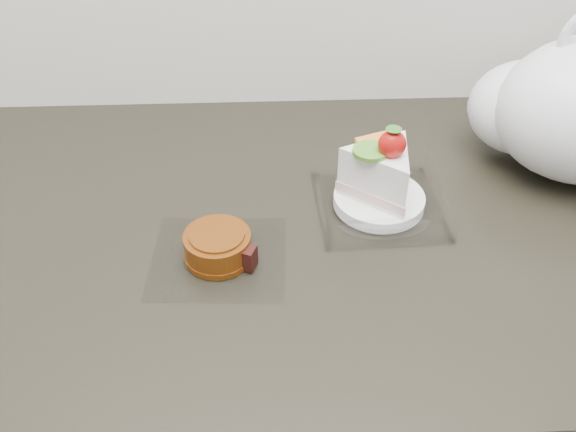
{
  "coord_description": "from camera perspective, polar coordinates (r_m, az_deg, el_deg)",
  "views": [
    {
      "loc": [
        -0.04,
        1.05,
        1.43
      ],
      "look_at": [
        -0.02,
        1.65,
        0.94
      ],
      "focal_mm": 40.0,
      "sensor_mm": 36.0,
      "label": 1
    }
  ],
  "objects": [
    {
      "name": "cake_tray",
      "position": [
        0.84,
        8.22,
        2.58
      ],
      "size": [
        0.17,
        0.17,
        0.13
      ],
      "rotation": [
        0.0,
        0.0,
        0.05
      ],
      "color": "white",
      "rests_on": "counter"
    },
    {
      "name": "counter",
      "position": [
        1.17,
        0.67,
        -17.34
      ],
      "size": [
        2.04,
        0.64,
        0.9
      ],
      "color": "black",
      "rests_on": "ground"
    },
    {
      "name": "mooncake_wrap",
      "position": [
        0.77,
        -6.15,
        -2.9
      ],
      "size": [
        0.17,
        0.16,
        0.04
      ],
      "rotation": [
        0.0,
        0.0,
        0.11
      ],
      "color": "white",
      "rests_on": "counter"
    }
  ]
}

